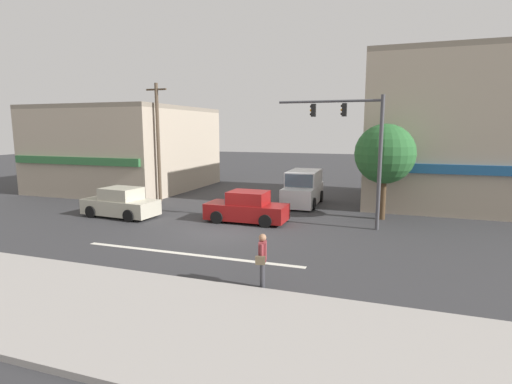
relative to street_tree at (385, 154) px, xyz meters
name	(u,v)px	position (x,y,z in m)	size (l,w,h in m)	color
ground_plane	(226,232)	(-6.69, -5.09, -3.40)	(120.00, 120.00, 0.00)	#333335
lane_marking_stripe	(189,254)	(-6.69, -8.59, -3.40)	(9.00, 0.24, 0.01)	silver
sidewalk_curb	(95,308)	(-6.69, -13.59, -3.32)	(40.00, 5.00, 0.16)	#9E9993
building_left_block	(128,148)	(-19.47, 5.20, -0.24)	(10.65, 11.51, 6.32)	tan
building_right_corner	(472,131)	(4.83, 5.91, 1.12)	(12.09, 9.09, 9.05)	tan
street_tree	(385,154)	(0.00, 0.00, 0.00)	(3.06, 3.06, 4.95)	#4C3823
utility_pole_near_left	(158,141)	(-13.86, 0.77, 0.51)	(1.40, 0.22, 7.52)	brown
traffic_light_mast	(359,140)	(-1.12, -2.37, 0.77)	(4.89, 0.24, 6.20)	#47474C
sedan_crossing_center	(121,204)	(-13.31, -3.94, -2.69)	(4.22, 2.11, 1.58)	#B7B29E
van_crossing_leftbound	(303,189)	(-4.80, 2.72, -2.40)	(2.12, 4.64, 2.11)	silver
sedan_waiting_far	(247,208)	(-6.46, -2.88, -2.69)	(4.10, 1.88, 1.58)	maroon
pedestrian_foreground_with_bag	(262,258)	(-3.04, -10.80, -2.45)	(0.34, 0.69, 1.67)	#333338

